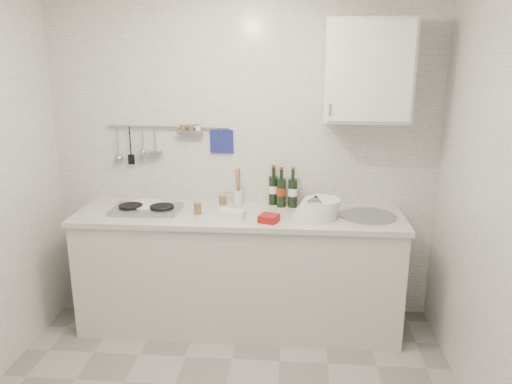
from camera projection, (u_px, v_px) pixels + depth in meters
back_wall at (243, 161)px, 3.91m from camera, size 3.00×0.02×2.50m
counter at (240, 273)px, 3.84m from camera, size 2.44×0.64×0.96m
wall_rail at (166, 139)px, 3.88m from camera, size 0.98×0.09×0.34m
wall_cabinet at (367, 71)px, 3.48m from camera, size 0.60×0.38×0.70m
plate_stack_hob at (144, 206)px, 3.82m from camera, size 0.28×0.28×0.04m
plate_stack_sink at (318, 209)px, 3.61m from camera, size 0.35×0.33×0.14m
wine_bottles at (282, 187)px, 3.85m from camera, size 0.23×0.14×0.31m
butter_dish at (232, 213)px, 3.61m from camera, size 0.21×0.14×0.06m
strawberry_punnet at (269, 218)px, 3.51m from camera, size 0.16×0.16×0.05m
utensil_crock at (238, 196)px, 3.91m from camera, size 0.07×0.07×0.30m
jar_a at (223, 200)px, 3.92m from camera, size 0.06×0.06×0.08m
jar_b at (308, 201)px, 3.88m from camera, size 0.07×0.07×0.08m
jar_c at (321, 204)px, 3.81m from camera, size 0.06×0.06×0.08m
jar_d at (198, 208)px, 3.68m from camera, size 0.06×0.06×0.09m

